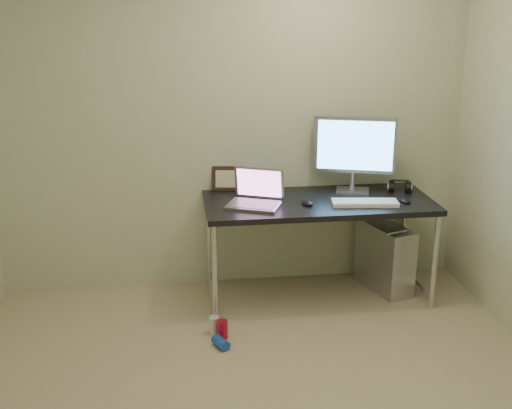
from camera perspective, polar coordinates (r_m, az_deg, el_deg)
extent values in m
cube|color=beige|center=(4.75, -2.12, 7.18)|extent=(3.50, 0.02, 2.50)
cube|color=black|center=(4.63, 5.58, 0.16)|extent=(1.63, 0.71, 0.04)
cylinder|color=silver|center=(4.36, -3.68, -6.21)|extent=(0.04, 0.04, 0.71)
cylinder|color=silver|center=(4.95, -4.19, -3.22)|extent=(0.04, 0.04, 0.71)
cylinder|color=silver|center=(4.71, 15.60, -4.99)|extent=(0.04, 0.04, 0.71)
cylinder|color=silver|center=(5.26, 12.97, -2.34)|extent=(0.04, 0.04, 0.71)
cylinder|color=silver|center=(4.76, -3.88, -7.67)|extent=(0.04, 0.63, 0.04)
cylinder|color=silver|center=(5.09, 13.97, -6.48)|extent=(0.04, 0.63, 0.04)
cube|color=#A4A4A9|center=(4.98, 11.36, -4.60)|extent=(0.36, 0.53, 0.51)
cylinder|color=#A8A8B0|center=(4.71, 12.34, -2.43)|extent=(0.18, 0.08, 0.02)
cylinder|color=#A8A8B0|center=(5.07, 10.82, -0.83)|extent=(0.18, 0.08, 0.02)
cylinder|color=black|center=(5.14, 10.04, -2.08)|extent=(0.01, 0.16, 0.69)
cylinder|color=black|center=(5.16, 11.05, -2.32)|extent=(0.02, 0.11, 0.71)
cylinder|color=#B40F2D|center=(4.29, -3.00, -11.02)|extent=(0.09, 0.09, 0.13)
cylinder|color=silver|center=(4.33, -3.74, -10.69)|extent=(0.08, 0.08, 0.13)
cylinder|color=#194DB5|center=(4.20, -3.15, -12.17)|extent=(0.12, 0.14, 0.07)
cube|color=#A8A8B0|center=(4.45, -0.19, -0.07)|extent=(0.43, 0.37, 0.02)
cube|color=slate|center=(4.45, -0.19, 0.06)|extent=(0.37, 0.32, 0.00)
cube|color=#9898A0|center=(4.55, 0.29, 1.93)|extent=(0.35, 0.19, 0.23)
cube|color=#854D73|center=(4.54, 0.31, 1.90)|extent=(0.31, 0.16, 0.20)
cube|color=#A8A8B0|center=(4.84, 8.58, 1.22)|extent=(0.28, 0.24, 0.02)
cylinder|color=#A8A8B0|center=(4.84, 8.55, 2.13)|extent=(0.04, 0.04, 0.13)
cube|color=#A8A8B0|center=(4.77, 8.74, 5.25)|extent=(0.59, 0.21, 0.42)
cube|color=#54A0E8|center=(4.74, 8.82, 5.19)|extent=(0.52, 0.17, 0.36)
cube|color=white|center=(4.56, 9.65, 0.15)|extent=(0.47, 0.21, 0.03)
ellipsoid|color=black|center=(4.66, 13.12, 0.38)|extent=(0.08, 0.11, 0.03)
ellipsoid|color=black|center=(4.50, 4.59, 0.21)|extent=(0.10, 0.13, 0.04)
cylinder|color=black|center=(4.90, 11.97, 1.45)|extent=(0.07, 0.11, 0.10)
cylinder|color=black|center=(4.94, 13.32, 1.49)|extent=(0.07, 0.11, 0.10)
cube|color=black|center=(4.90, 12.69, 2.09)|extent=(0.13, 0.05, 0.01)
cube|color=black|center=(4.81, -2.59, 2.32)|extent=(0.24, 0.10, 0.19)
cylinder|color=silver|center=(4.79, 0.15, 1.74)|extent=(0.01, 0.01, 0.10)
cylinder|color=white|center=(4.77, 0.15, 2.43)|extent=(0.05, 0.04, 0.04)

